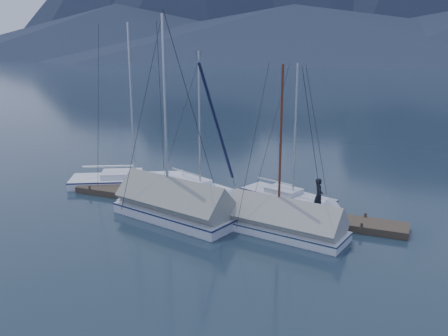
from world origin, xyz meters
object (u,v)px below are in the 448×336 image
(sailboat_covered_near, at_px, (275,224))
(person, at_px, (319,195))
(sailboat_open_mid, at_px, (206,192))
(sailboat_open_right, at_px, (299,201))
(sailboat_covered_far, at_px, (166,207))
(sailboat_open_left, at_px, (144,181))

(sailboat_covered_near, bearing_deg, person, 60.46)
(person, bearing_deg, sailboat_open_mid, 55.76)
(sailboat_open_right, relative_size, sailboat_covered_far, 0.77)
(sailboat_open_left, bearing_deg, sailboat_covered_near, -24.20)
(sailboat_open_mid, relative_size, sailboat_open_right, 1.08)
(sailboat_open_right, xyz_separation_m, person, (1.40, -1.97, 1.06))
(sailboat_open_left, xyz_separation_m, person, (11.05, -1.86, 1.01))
(sailboat_covered_near, height_order, person, sailboat_covered_near)
(sailboat_covered_near, bearing_deg, sailboat_open_mid, 143.76)
(sailboat_open_left, bearing_deg, sailboat_covered_far, -47.71)
(sailboat_covered_near, relative_size, person, 4.84)
(sailboat_open_left, bearing_deg, sailboat_open_mid, -5.89)
(sailboat_open_right, xyz_separation_m, sailboat_covered_near, (0.00, -4.44, 0.27))
(sailboat_covered_near, bearing_deg, sailboat_open_left, 155.80)
(sailboat_open_right, bearing_deg, person, -54.45)
(sailboat_open_left, xyz_separation_m, sailboat_open_right, (9.64, 0.10, -0.04))
(sailboat_covered_near, xyz_separation_m, person, (1.40, 2.47, 0.78))
(sailboat_open_left, distance_m, sailboat_open_mid, 4.37)
(sailboat_open_right, bearing_deg, sailboat_open_mid, -174.06)
(sailboat_open_mid, height_order, sailboat_open_right, sailboat_open_mid)
(sailboat_covered_far, relative_size, person, 6.17)
(sailboat_open_mid, height_order, person, sailboat_open_mid)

